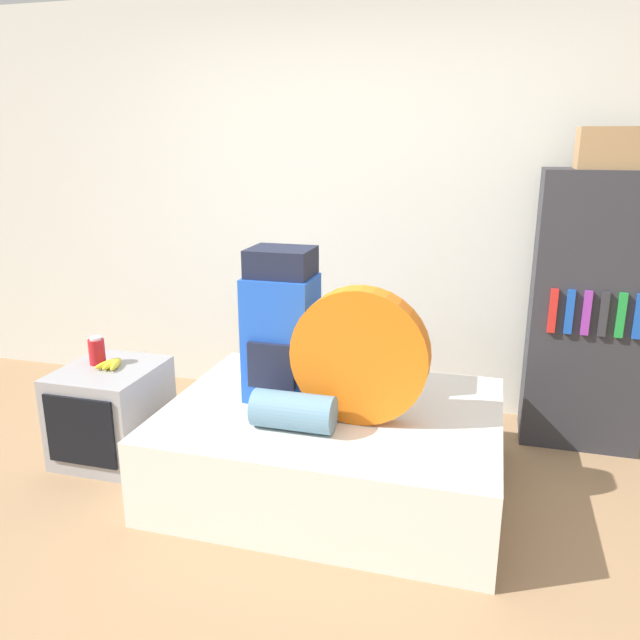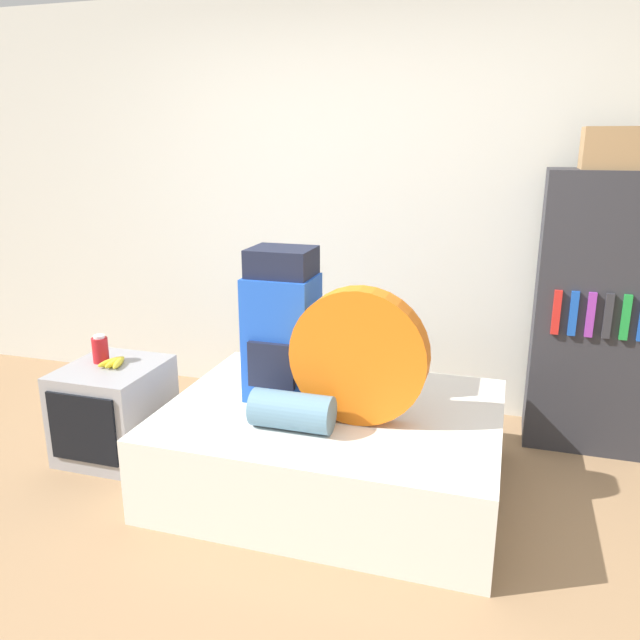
{
  "view_description": "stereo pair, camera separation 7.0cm",
  "coord_description": "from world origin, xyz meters",
  "px_view_note": "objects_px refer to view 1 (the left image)",
  "views": [
    {
      "loc": [
        0.85,
        -2.04,
        1.72
      ],
      "look_at": [
        0.07,
        0.75,
        0.88
      ],
      "focal_mm": 35.0,
      "sensor_mm": 36.0,
      "label": 1
    },
    {
      "loc": [
        0.91,
        -2.02,
        1.72
      ],
      "look_at": [
        0.07,
        0.75,
        0.88
      ],
      "focal_mm": 35.0,
      "sensor_mm": 36.0,
      "label": 2
    }
  ],
  "objects_px": {
    "backpack": "(281,327)",
    "sleeping_roll": "(293,411)",
    "bookshelf": "(589,312)",
    "television": "(112,412)",
    "canister": "(97,351)",
    "cardboard_box": "(618,148)",
    "tent_bag": "(360,356)"
  },
  "relations": [
    {
      "from": "backpack",
      "to": "canister",
      "type": "distance_m",
      "value": 1.08
    },
    {
      "from": "television",
      "to": "canister",
      "type": "xyz_separation_m",
      "value": [
        -0.09,
        0.05,
        0.33
      ]
    },
    {
      "from": "television",
      "to": "bookshelf",
      "type": "distance_m",
      "value": 2.74
    },
    {
      "from": "cardboard_box",
      "to": "bookshelf",
      "type": "bearing_deg",
      "value": 146.54
    },
    {
      "from": "backpack",
      "to": "sleeping_roll",
      "type": "bearing_deg",
      "value": -63.46
    },
    {
      "from": "backpack",
      "to": "tent_bag",
      "type": "relative_size",
      "value": 1.2
    },
    {
      "from": "television",
      "to": "canister",
      "type": "bearing_deg",
      "value": 151.64
    },
    {
      "from": "television",
      "to": "cardboard_box",
      "type": "relative_size",
      "value": 1.41
    },
    {
      "from": "tent_bag",
      "to": "cardboard_box",
      "type": "xyz_separation_m",
      "value": [
        1.14,
        0.97,
        0.92
      ]
    },
    {
      "from": "television",
      "to": "canister",
      "type": "height_order",
      "value": "canister"
    },
    {
      "from": "tent_bag",
      "to": "cardboard_box",
      "type": "distance_m",
      "value": 1.76
    },
    {
      "from": "canister",
      "to": "cardboard_box",
      "type": "distance_m",
      "value": 2.99
    },
    {
      "from": "tent_bag",
      "to": "sleeping_roll",
      "type": "distance_m",
      "value": 0.4
    },
    {
      "from": "canister",
      "to": "backpack",
      "type": "bearing_deg",
      "value": 2.73
    },
    {
      "from": "tent_bag",
      "to": "canister",
      "type": "bearing_deg",
      "value": 175.39
    },
    {
      "from": "tent_bag",
      "to": "television",
      "type": "bearing_deg",
      "value": 177.05
    },
    {
      "from": "bookshelf",
      "to": "cardboard_box",
      "type": "height_order",
      "value": "cardboard_box"
    },
    {
      "from": "sleeping_roll",
      "to": "bookshelf",
      "type": "bearing_deg",
      "value": 40.25
    },
    {
      "from": "sleeping_roll",
      "to": "canister",
      "type": "xyz_separation_m",
      "value": [
        -1.24,
        0.3,
        0.08
      ]
    },
    {
      "from": "cardboard_box",
      "to": "sleeping_roll",
      "type": "bearing_deg",
      "value": -141.05
    },
    {
      "from": "television",
      "to": "bookshelf",
      "type": "relative_size",
      "value": 0.36
    },
    {
      "from": "backpack",
      "to": "sleeping_roll",
      "type": "relative_size",
      "value": 2.04
    },
    {
      "from": "tent_bag",
      "to": "cardboard_box",
      "type": "relative_size",
      "value": 1.61
    },
    {
      "from": "sleeping_roll",
      "to": "television",
      "type": "xyz_separation_m",
      "value": [
        -1.15,
        0.25,
        -0.26
      ]
    },
    {
      "from": "backpack",
      "to": "television",
      "type": "bearing_deg",
      "value": -174.17
    },
    {
      "from": "tent_bag",
      "to": "canister",
      "type": "xyz_separation_m",
      "value": [
        -1.51,
        0.12,
        -0.16
      ]
    },
    {
      "from": "sleeping_roll",
      "to": "bookshelf",
      "type": "height_order",
      "value": "bookshelf"
    },
    {
      "from": "television",
      "to": "canister",
      "type": "relative_size",
      "value": 3.62
    },
    {
      "from": "backpack",
      "to": "television",
      "type": "relative_size",
      "value": 1.37
    },
    {
      "from": "sleeping_roll",
      "to": "canister",
      "type": "bearing_deg",
      "value": 166.41
    },
    {
      "from": "canister",
      "to": "cardboard_box",
      "type": "relative_size",
      "value": 0.39
    },
    {
      "from": "tent_bag",
      "to": "television",
      "type": "relative_size",
      "value": 1.14
    }
  ]
}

